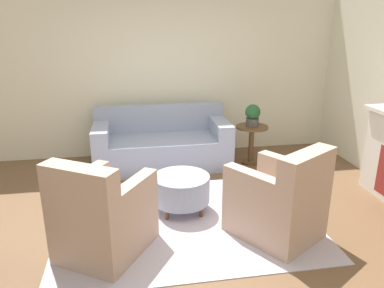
# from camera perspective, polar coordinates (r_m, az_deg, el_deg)

# --- Properties ---
(ground_plane) EXTENTS (16.00, 16.00, 0.00)m
(ground_plane) POSITION_cam_1_polar(r_m,az_deg,el_deg) (4.38, -0.73, -11.73)
(ground_plane) COLOR brown
(wall_back) EXTENTS (8.83, 0.12, 2.80)m
(wall_back) POSITION_cam_1_polar(r_m,az_deg,el_deg) (6.29, -4.40, 11.07)
(wall_back) COLOR beige
(wall_back) RESTS_ON ground_plane
(rug) EXTENTS (2.87, 2.12, 0.01)m
(rug) POSITION_cam_1_polar(r_m,az_deg,el_deg) (4.38, -0.73, -11.67)
(rug) COLOR #BCB2C1
(rug) RESTS_ON ground_plane
(couch) EXTENTS (2.07, 0.93, 0.90)m
(couch) POSITION_cam_1_polar(r_m,az_deg,el_deg) (5.90, -4.61, -0.11)
(couch) COLOR #8E99B2
(couch) RESTS_ON ground_plane
(armchair_left) EXTENTS (1.06, 1.10, 1.01)m
(armchair_left) POSITION_cam_1_polar(r_m,az_deg,el_deg) (3.77, -13.56, -10.87)
(armchair_left) COLOR tan
(armchair_left) RESTS_ON rug
(armchair_right) EXTENTS (1.06, 1.10, 1.01)m
(armchair_right) POSITION_cam_1_polar(r_m,az_deg,el_deg) (4.04, 13.20, -8.74)
(armchair_right) COLOR tan
(armchair_right) RESTS_ON rug
(ottoman_table) EXTENTS (0.67, 0.67, 0.44)m
(ottoman_table) POSITION_cam_1_polar(r_m,az_deg,el_deg) (4.49, -1.62, -6.80)
(ottoman_table) COLOR #8E99B2
(ottoman_table) RESTS_ON rug
(side_table) EXTENTS (0.50, 0.50, 0.61)m
(side_table) POSITION_cam_1_polar(r_m,az_deg,el_deg) (6.00, 9.04, 0.89)
(side_table) COLOR brown
(side_table) RESTS_ON ground_plane
(potted_plant_on_side_table) EXTENTS (0.24, 0.24, 0.34)m
(potted_plant_on_side_table) POSITION_cam_1_polar(r_m,az_deg,el_deg) (5.90, 9.22, 4.41)
(potted_plant_on_side_table) COLOR #4C4742
(potted_plant_on_side_table) RESTS_ON side_table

